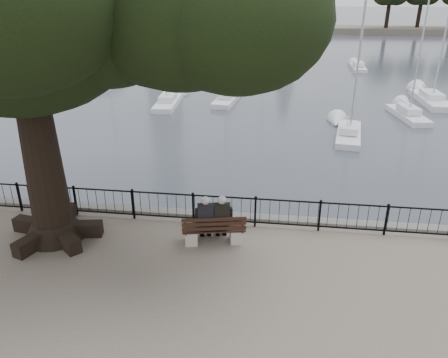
% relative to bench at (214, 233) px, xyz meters
% --- Properties ---
extents(harbor, '(260.00, 260.00, 1.20)m').
position_rel_bench_xyz_m(harbor, '(0.15, 1.65, -0.84)').
color(harbor, '#5A5956').
rests_on(harbor, ground).
extents(railing, '(22.06, 0.06, 1.00)m').
position_rel_bench_xyz_m(railing, '(0.15, 1.15, 0.21)').
color(railing, black).
rests_on(railing, ground).
extents(bench, '(1.95, 0.92, 0.99)m').
position_rel_bench_xyz_m(bench, '(0.00, 0.00, 0.00)').
color(bench, '#9C998F').
rests_on(bench, ground).
extents(person_left, '(0.54, 0.83, 1.57)m').
position_rel_bench_xyz_m(person_left, '(-0.25, 0.06, 0.38)').
color(person_left, black).
rests_on(person_left, ground).
extents(person_right, '(0.54, 0.83, 1.57)m').
position_rel_bench_xyz_m(person_right, '(0.21, 0.15, 0.38)').
color(person_right, black).
rests_on(person_right, ground).
extents(lion_monument, '(5.75, 5.75, 8.54)m').
position_rel_bench_xyz_m(lion_monument, '(2.15, 48.58, 0.78)').
color(lion_monument, '#5A5956').
rests_on(lion_monument, ground).
extents(sailboat_a, '(1.71, 5.18, 10.22)m').
position_rel_bench_xyz_m(sailboat_a, '(-6.50, 19.80, -1.03)').
color(sailboat_a, white).
rests_on(sailboat_a, ground).
extents(sailboat_b, '(1.82, 4.95, 10.52)m').
position_rel_bench_xyz_m(sailboat_b, '(-2.33, 21.43, -1.02)').
color(sailboat_b, white).
rests_on(sailboat_b, ground).
extents(sailboat_c, '(2.00, 4.85, 8.84)m').
position_rel_bench_xyz_m(sailboat_c, '(5.76, 13.84, -1.06)').
color(sailboat_c, white).
rests_on(sailboat_c, ground).
extents(sailboat_d, '(1.79, 5.92, 9.76)m').
position_rel_bench_xyz_m(sailboat_d, '(12.96, 23.16, -1.06)').
color(sailboat_d, white).
rests_on(sailboat_d, ground).
extents(sailboat_e, '(2.44, 5.24, 11.73)m').
position_rel_bench_xyz_m(sailboat_e, '(-13.08, 25.53, -0.99)').
color(sailboat_e, white).
rests_on(sailboat_e, ground).
extents(sailboat_f, '(2.83, 5.15, 9.41)m').
position_rel_bench_xyz_m(sailboat_f, '(-0.18, 34.67, -1.05)').
color(sailboat_f, white).
rests_on(sailboat_f, ground).
extents(sailboat_g, '(1.32, 4.64, 8.34)m').
position_rel_bench_xyz_m(sailboat_g, '(9.67, 37.36, -1.07)').
color(sailboat_g, white).
rests_on(sailboat_g, ground).
extents(sailboat_h, '(2.55, 5.46, 13.35)m').
position_rel_bench_xyz_m(sailboat_h, '(-4.23, 42.27, -0.95)').
color(sailboat_h, white).
rests_on(sailboat_h, ground).
extents(sailboat_i, '(2.07, 4.85, 9.83)m').
position_rel_bench_xyz_m(sailboat_i, '(10.22, 18.65, -1.03)').
color(sailboat_i, white).
rests_on(sailboat_i, ground).
extents(far_shore, '(30.00, 8.60, 9.18)m').
position_rel_bench_xyz_m(far_shore, '(25.69, 78.10, 2.65)').
color(far_shore, '#5A534A').
rests_on(far_shore, ground).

